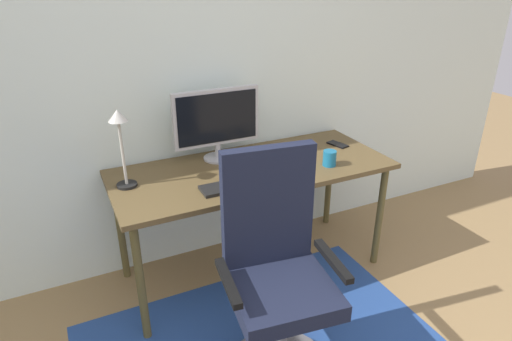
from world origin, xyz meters
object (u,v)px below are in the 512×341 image
at_px(desk, 253,177).
at_px(office_chair, 277,291).
at_px(desk_lamp, 120,135).
at_px(monitor, 217,120).
at_px(keyboard, 239,184).
at_px(cell_phone, 338,144).
at_px(coffee_cup, 330,158).
at_px(computer_mouse, 294,172).

relative_size(desk, office_chair, 1.47).
xyz_separation_m(desk_lamp, office_chair, (0.48, -0.83, -0.56)).
xyz_separation_m(monitor, office_chair, (-0.10, -0.97, -0.52)).
xyz_separation_m(desk, keyboard, (-0.17, -0.19, 0.07)).
bearing_deg(monitor, desk_lamp, -166.64).
xyz_separation_m(cell_phone, desk_lamp, (-1.39, -0.01, 0.29)).
bearing_deg(coffee_cup, monitor, 145.79).
bearing_deg(keyboard, monitor, 85.44).
xyz_separation_m(coffee_cup, desk_lamp, (-1.15, 0.24, 0.25)).
height_order(cell_phone, office_chair, office_chair).
xyz_separation_m(desk, office_chair, (-0.24, -0.76, -0.20)).
bearing_deg(keyboard, desk_lamp, 154.68).
relative_size(coffee_cup, desk_lamp, 0.22).
height_order(computer_mouse, office_chair, office_chair).
bearing_deg(monitor, keyboard, -94.56).
bearing_deg(coffee_cup, desk_lamp, 167.97).
height_order(desk, desk_lamp, desk_lamp).
distance_m(keyboard, desk_lamp, 0.67).
distance_m(desk, office_chair, 0.82).
xyz_separation_m(desk, computer_mouse, (0.16, -0.20, 0.08)).
bearing_deg(coffee_cup, desk, 157.26).
bearing_deg(office_chair, monitor, 91.62).
relative_size(keyboard, computer_mouse, 4.13).
distance_m(desk_lamp, office_chair, 1.11).
distance_m(computer_mouse, office_chair, 0.74).
bearing_deg(desk_lamp, cell_phone, 0.45).
bearing_deg(desk_lamp, coffee_cup, -12.03).
distance_m(computer_mouse, cell_phone, 0.58).
distance_m(coffee_cup, desk_lamp, 1.20).
xyz_separation_m(keyboard, computer_mouse, (0.34, -0.01, 0.01)).
xyz_separation_m(monitor, computer_mouse, (0.30, -0.41, -0.24)).
bearing_deg(desk_lamp, monitor, 13.36).
height_order(desk, cell_phone, cell_phone).
bearing_deg(computer_mouse, desk, 128.70).
relative_size(monitor, cell_phone, 3.83).
relative_size(desk, keyboard, 3.86).
xyz_separation_m(keyboard, desk_lamp, (-0.55, 0.26, 0.29)).
height_order(computer_mouse, cell_phone, computer_mouse).
height_order(desk, coffee_cup, coffee_cup).
bearing_deg(desk, computer_mouse, -51.30).
height_order(monitor, keyboard, monitor).
bearing_deg(desk_lamp, computer_mouse, -16.95).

